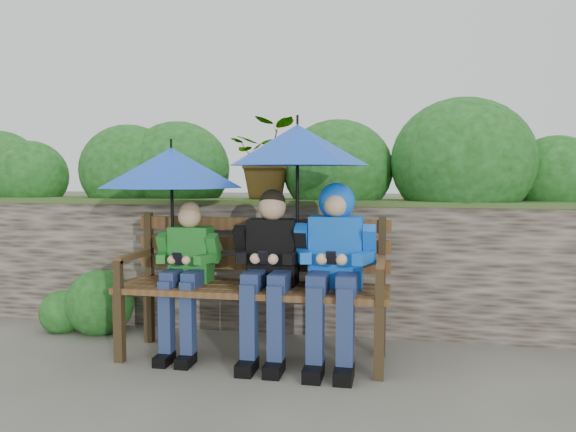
% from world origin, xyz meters
% --- Properties ---
extents(ground, '(60.00, 60.00, 0.00)m').
position_xyz_m(ground, '(0.00, 0.00, 0.00)').
color(ground, '#55544C').
rests_on(ground, ground).
extents(garden_backdrop, '(8.00, 2.86, 1.86)m').
position_xyz_m(garden_backdrop, '(-0.06, 1.59, 0.62)').
color(garden_backdrop, '#332D24').
rests_on(garden_backdrop, ground).
extents(park_bench, '(1.80, 0.53, 0.95)m').
position_xyz_m(park_bench, '(-0.21, 0.03, 0.54)').
color(park_bench, '#352816').
rests_on(park_bench, ground).
extents(boy_left, '(0.42, 0.49, 1.04)m').
position_xyz_m(boy_left, '(-0.67, -0.05, 0.60)').
color(boy_left, '#26842A').
rests_on(boy_left, ground).
extents(boy_middle, '(0.49, 0.57, 1.13)m').
position_xyz_m(boy_middle, '(-0.09, -0.06, 0.64)').
color(boy_middle, black).
rests_on(boy_middle, ground).
extents(boy_right, '(0.52, 0.63, 1.18)m').
position_xyz_m(boy_right, '(0.34, -0.05, 0.70)').
color(boy_right, blue).
rests_on(boy_right, ground).
extents(umbrella_left, '(1.00, 1.00, 0.76)m').
position_xyz_m(umbrella_left, '(-0.79, 0.00, 1.28)').
color(umbrella_left, blue).
rests_on(umbrella_left, ground).
extents(umbrella_right, '(0.93, 0.93, 0.89)m').
position_xyz_m(umbrella_right, '(0.08, 0.01, 1.42)').
color(umbrella_right, blue).
rests_on(umbrella_right, ground).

